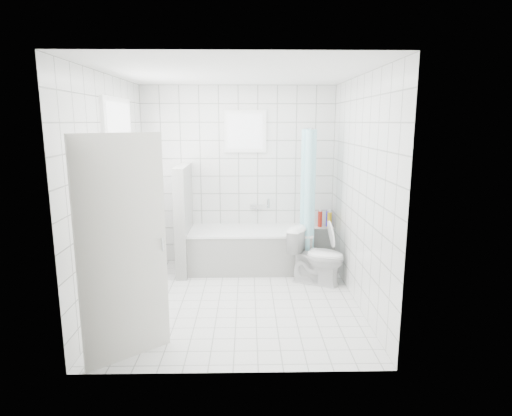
{
  "coord_description": "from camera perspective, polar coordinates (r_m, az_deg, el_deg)",
  "views": [
    {
      "loc": [
        0.13,
        -4.78,
        2.09
      ],
      "look_at": [
        0.23,
        0.35,
        1.05
      ],
      "focal_mm": 30.0,
      "sensor_mm": 36.0,
      "label": 1
    }
  ],
  "objects": [
    {
      "name": "shower_curtain",
      "position": [
        5.89,
        6.89,
        1.7
      ],
      "size": [
        0.14,
        0.48,
        1.78
      ],
      "primitive_type": null,
      "color": "#47C3D0",
      "rests_on": "curtain_rod"
    },
    {
      "name": "toilet",
      "position": [
        5.67,
        8.09,
        -6.36
      ],
      "size": [
        0.82,
        0.67,
        0.73
      ],
      "primitive_type": "imported",
      "rotation": [
        0.0,
        0.0,
        1.14
      ],
      "color": "white",
      "rests_on": "ground"
    },
    {
      "name": "tub_faucet",
      "position": [
        6.36,
        0.02,
        0.22
      ],
      "size": [
        0.18,
        0.06,
        0.06
      ],
      "primitive_type": "cube",
      "color": "silver",
      "rests_on": "wall_back"
    },
    {
      "name": "wall_right",
      "position": [
        5.0,
        13.59,
        2.06
      ],
      "size": [
        0.02,
        3.0,
        2.6
      ],
      "primitive_type": "cube",
      "color": "white",
      "rests_on": "ground"
    },
    {
      "name": "wall_back",
      "position": [
        6.33,
        -2.32,
        4.28
      ],
      "size": [
        2.8,
        0.02,
        2.6
      ],
      "primitive_type": "cube",
      "color": "white",
      "rests_on": "ground"
    },
    {
      "name": "tiled_ledge",
      "position": [
        6.52,
        9.03,
        -4.85
      ],
      "size": [
        0.4,
        0.24,
        0.55
      ],
      "primitive_type": "cube",
      "color": "white",
      "rests_on": "ground"
    },
    {
      "name": "curtain_rod",
      "position": [
        5.93,
        6.92,
        10.51
      ],
      "size": [
        0.02,
        0.8,
        0.02
      ],
      "primitive_type": "cylinder",
      "rotation": [
        1.57,
        0.0,
        0.0
      ],
      "color": "silver",
      "rests_on": "wall_back"
    },
    {
      "name": "wall_front",
      "position": [
        3.37,
        -3.33,
        -2.08
      ],
      "size": [
        2.8,
        0.02,
        2.6
      ],
      "primitive_type": "cube",
      "color": "white",
      "rests_on": "ground"
    },
    {
      "name": "window_sill",
      "position": [
        5.42,
        -16.54,
        -2.14
      ],
      "size": [
        0.18,
        1.02,
        0.08
      ],
      "primitive_type": "cube",
      "color": "white",
      "rests_on": "wall_left"
    },
    {
      "name": "bathtub",
      "position": [
        6.17,
        -0.85,
        -5.5
      ],
      "size": [
        1.71,
        0.77,
        0.58
      ],
      "color": "white",
      "rests_on": "ground"
    },
    {
      "name": "window_back",
      "position": [
        6.23,
        -1.44,
        10.17
      ],
      "size": [
        0.5,
        0.01,
        0.5
      ],
      "primitive_type": "cube",
      "color": "white",
      "rests_on": "wall_back"
    },
    {
      "name": "ceiling",
      "position": [
        4.8,
        -2.82,
        17.55
      ],
      "size": [
        3.0,
        3.0,
        0.0
      ],
      "primitive_type": "plane",
      "rotation": [
        3.14,
        0.0,
        0.0
      ],
      "color": "white",
      "rests_on": "ground"
    },
    {
      "name": "sill_bottles",
      "position": [
        5.29,
        -16.81,
        -0.68
      ],
      "size": [
        0.16,
        0.78,
        0.31
      ],
      "color": "#C84E66",
      "rests_on": "window_sill"
    },
    {
      "name": "wall_left",
      "position": [
        5.08,
        -18.68,
        1.91
      ],
      "size": [
        0.02,
        3.0,
        2.6
      ],
      "primitive_type": "cube",
      "color": "white",
      "rests_on": "ground"
    },
    {
      "name": "partition_wall",
      "position": [
        6.07,
        -9.57,
        -1.46
      ],
      "size": [
        0.15,
        0.85,
        1.5
      ],
      "primitive_type": "cube",
      "color": "white",
      "rests_on": "ground"
    },
    {
      "name": "window_left",
      "position": [
        5.31,
        -17.46,
        5.65
      ],
      "size": [
        0.01,
        0.9,
        1.4
      ],
      "primitive_type": "cube",
      "color": "white",
      "rests_on": "wall_left"
    },
    {
      "name": "ledge_bottles",
      "position": [
        6.42,
        9.3,
        -1.51
      ],
      "size": [
        0.19,
        0.17,
        0.24
      ],
      "color": "red",
      "rests_on": "tiled_ledge"
    },
    {
      "name": "door",
      "position": [
        3.86,
        -17.27,
        -5.43
      ],
      "size": [
        0.64,
        0.54,
        2.0
      ],
      "primitive_type": "cube",
      "rotation": [
        0.0,
        0.0,
        -0.88
      ],
      "color": "silver",
      "rests_on": "ground"
    },
    {
      "name": "ground",
      "position": [
        5.21,
        -2.53,
        -12.18
      ],
      "size": [
        3.0,
        3.0,
        0.0
      ],
      "primitive_type": "plane",
      "color": "white",
      "rests_on": "ground"
    }
  ]
}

